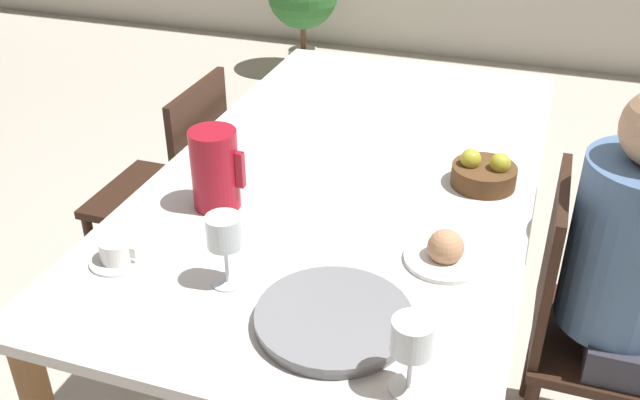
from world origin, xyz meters
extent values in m
plane|color=beige|center=(0.00, 0.00, 0.00)|extent=(20.00, 20.00, 0.00)
cube|color=silver|center=(0.00, 0.00, 0.75)|extent=(1.05, 1.90, 0.03)
cylinder|color=brown|center=(-0.46, 0.89, 0.37)|extent=(0.07, 0.07, 0.74)
cylinder|color=brown|center=(0.46, 0.89, 0.37)|extent=(0.07, 0.07, 0.74)
cylinder|color=#331E14|center=(0.60, 0.05, 0.21)|extent=(0.04, 0.04, 0.41)
cube|color=#331E14|center=(0.78, -0.14, 0.43)|extent=(0.42, 0.42, 0.03)
cube|color=#331E14|center=(0.59, -0.14, 0.66)|extent=(0.03, 0.39, 0.44)
cylinder|color=#331E14|center=(-0.97, -0.01, 0.21)|extent=(0.04, 0.04, 0.41)
cylinder|color=#331E14|center=(-0.97, 0.36, 0.21)|extent=(0.04, 0.04, 0.41)
cylinder|color=#331E14|center=(-0.60, -0.01, 0.21)|extent=(0.04, 0.04, 0.41)
cylinder|color=#331E14|center=(-0.60, 0.36, 0.21)|extent=(0.04, 0.04, 0.41)
cube|color=#331E14|center=(-0.78, 0.17, 0.43)|extent=(0.42, 0.42, 0.03)
cube|color=#331E14|center=(-0.59, 0.17, 0.66)|extent=(0.03, 0.39, 0.44)
cylinder|color=#4C6B93|center=(0.76, -0.16, 0.76)|extent=(0.30, 0.30, 0.46)
cylinder|color=#A31423|center=(-0.28, -0.32, 0.88)|extent=(0.12, 0.12, 0.22)
cube|color=#A31423|center=(-0.20, -0.32, 0.89)|extent=(0.02, 0.02, 0.10)
cone|color=#A31423|center=(-0.33, -0.32, 0.96)|extent=(0.04, 0.04, 0.04)
cylinder|color=white|center=(-0.11, -0.62, 0.77)|extent=(0.08, 0.08, 0.00)
cylinder|color=white|center=(-0.11, -0.62, 0.82)|extent=(0.01, 0.01, 0.10)
cylinder|color=white|center=(-0.11, -0.62, 0.91)|extent=(0.08, 0.08, 0.07)
cylinder|color=white|center=(0.35, -0.81, 0.77)|extent=(0.08, 0.08, 0.00)
cylinder|color=white|center=(0.35, -0.81, 0.82)|extent=(0.01, 0.01, 0.09)
cylinder|color=white|center=(0.35, -0.81, 0.90)|extent=(0.08, 0.08, 0.07)
cylinder|color=orange|center=(0.35, -0.81, 0.88)|extent=(0.06, 0.06, 0.04)
cylinder|color=white|center=(-0.39, -0.63, 0.77)|extent=(0.13, 0.13, 0.01)
cylinder|color=white|center=(-0.39, -0.63, 0.80)|extent=(0.08, 0.08, 0.05)
cube|color=white|center=(-0.34, -0.63, 0.80)|extent=(0.01, 0.01, 0.03)
cylinder|color=gray|center=(0.16, -0.68, 0.78)|extent=(0.32, 0.32, 0.02)
cylinder|color=gray|center=(0.16, -0.68, 0.79)|extent=(0.33, 0.33, 0.01)
cylinder|color=white|center=(0.34, -0.38, 0.77)|extent=(0.19, 0.19, 0.01)
sphere|color=tan|center=(0.34, -0.38, 0.81)|extent=(0.09, 0.09, 0.09)
cylinder|color=brown|center=(0.38, 0.02, 0.80)|extent=(0.18, 0.18, 0.06)
sphere|color=gold|center=(0.42, 0.02, 0.84)|extent=(0.06, 0.06, 0.06)
sphere|color=gold|center=(0.34, 0.02, 0.84)|extent=(0.06, 0.06, 0.06)
cylinder|color=beige|center=(-1.12, 2.66, 0.08)|extent=(0.20, 0.20, 0.15)
cylinder|color=brown|center=(-1.12, 2.66, 0.25)|extent=(0.04, 0.04, 0.19)
camera|label=1|loc=(0.50, -1.77, 1.75)|focal=40.00mm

